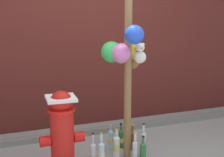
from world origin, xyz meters
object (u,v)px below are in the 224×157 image
(bottle_0, at_px, (101,154))
(bottle_5, at_px, (143,150))
(bottle_2, at_px, (143,143))
(bottle_8, at_px, (93,153))
(bottle_3, at_px, (132,140))
(bottle_4, at_px, (121,138))
(bottle_9, at_px, (111,139))
(bottle_7, at_px, (129,137))
(memorial_post, at_px, (127,28))
(bottle_6, at_px, (117,147))
(bottle_1, at_px, (135,149))
(fire_hydrant, at_px, (62,131))

(bottle_0, height_order, bottle_5, bottle_0)
(bottle_2, relative_size, bottle_8, 1.06)
(bottle_3, bearing_deg, bottle_4, 131.87)
(bottle_2, xyz_separation_m, bottle_9, (-0.30, 0.30, -0.03))
(bottle_3, bearing_deg, bottle_2, -74.23)
(bottle_5, relative_size, bottle_8, 0.75)
(bottle_4, height_order, bottle_7, bottle_7)
(memorial_post, xyz_separation_m, bottle_9, (-0.09, 0.26, -1.39))
(bottle_9, bearing_deg, bottle_6, -94.94)
(memorial_post, height_order, bottle_5, memorial_post)
(bottle_3, xyz_separation_m, bottle_7, (-0.01, 0.10, -0.00))
(memorial_post, relative_size, bottle_4, 9.14)
(bottle_2, bearing_deg, bottle_4, 117.02)
(bottle_5, distance_m, bottle_7, 0.39)
(memorial_post, distance_m, bottle_4, 1.43)
(bottle_3, height_order, bottle_5, bottle_3)
(bottle_2, bearing_deg, bottle_6, 171.84)
(bottle_4, bearing_deg, bottle_0, -134.42)
(memorial_post, relative_size, bottle_1, 8.32)
(memorial_post, bearing_deg, bottle_7, 60.00)
(fire_hydrant, bearing_deg, bottle_6, 9.33)
(memorial_post, xyz_separation_m, bottle_6, (-0.12, 0.00, -1.38))
(bottle_1, distance_m, bottle_7, 0.40)
(bottle_4, distance_m, bottle_9, 0.14)
(fire_hydrant, bearing_deg, bottle_5, -1.71)
(fire_hydrant, xyz_separation_m, bottle_4, (0.82, 0.38, -0.35))
(bottle_3, relative_size, bottle_6, 0.92)
(bottle_2, bearing_deg, bottle_1, -148.84)
(fire_hydrant, distance_m, bottle_8, 0.48)
(bottle_0, relative_size, bottle_6, 1.09)
(memorial_post, distance_m, bottle_2, 1.38)
(bottle_5, relative_size, bottle_9, 0.87)
(bottle_1, distance_m, bottle_3, 0.30)
(memorial_post, relative_size, bottle_9, 8.84)
(memorial_post, height_order, bottle_6, memorial_post)
(bottle_1, bearing_deg, bottle_5, 0.22)
(fire_hydrant, xyz_separation_m, bottle_9, (0.68, 0.36, -0.34))
(bottle_2, height_order, bottle_3, bottle_2)
(bottle_3, height_order, bottle_4, bottle_3)
(bottle_6, height_order, bottle_7, bottle_6)
(bottle_6, bearing_deg, bottle_7, 43.67)
(bottle_2, distance_m, bottle_3, 0.21)
(bottle_5, bearing_deg, bottle_9, 123.27)
(memorial_post, relative_size, bottle_7, 8.64)
(bottle_8, xyz_separation_m, bottle_9, (0.33, 0.33, -0.01))
(memorial_post, xyz_separation_m, bottle_7, (0.15, 0.25, -1.39))
(bottle_7, xyz_separation_m, bottle_8, (-0.57, -0.32, 0.02))
(fire_hydrant, height_order, bottle_4, fire_hydrant)
(bottle_0, bearing_deg, bottle_6, 30.71)
(bottle_0, height_order, bottle_1, bottle_0)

